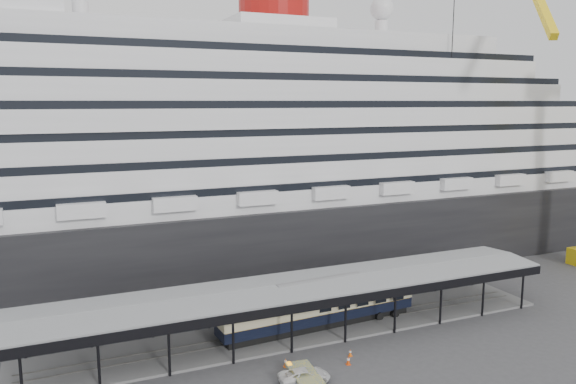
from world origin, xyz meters
The scene contains 8 objects.
ground centered at (0.00, 0.00, 0.00)m, with size 200.00×200.00×0.00m, color #3A3A3D.
cruise_ship centered at (0.05, 32.00, 18.35)m, with size 130.00×30.00×43.90m.
platform_canopy centered at (0.00, 5.00, 2.36)m, with size 56.00×9.18×5.30m.
port_truck centered at (-4.23, -4.82, 0.61)m, with size 2.03×4.41×1.23m, color silver.
pullman_carriage centered at (2.04, 5.00, 2.64)m, with size 22.27×4.24×21.73m.
traffic_cone_left centered at (-4.57, -1.55, 0.40)m, with size 0.47×0.47×0.81m.
traffic_cone_mid centered at (1.80, -1.99, 0.34)m, with size 0.44×0.44×0.69m.
traffic_cone_right centered at (0.80, -3.41, 0.40)m, with size 0.47×0.47×0.80m.
Camera 1 is at (-23.12, -44.88, 23.52)m, focal length 35.00 mm.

